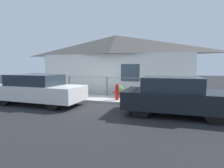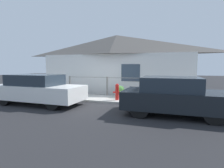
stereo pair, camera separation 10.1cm
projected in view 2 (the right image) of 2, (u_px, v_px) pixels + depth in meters
ground_plane at (96, 103)px, 8.41m from camera, size 60.00×60.00×0.00m
sidewalk at (103, 98)px, 9.25m from camera, size 24.00×1.77×0.10m
house at (116, 48)px, 11.35m from camera, size 9.84×2.23×3.77m
fence at (107, 85)px, 9.88m from camera, size 4.90×0.10×1.07m
car_left at (38, 89)px, 8.02m from camera, size 4.24×1.77×1.37m
car_right at (173, 96)px, 6.25m from camera, size 3.62×1.83×1.36m
fire_hydrant at (117, 91)px, 8.57m from camera, size 0.41×0.18×0.80m
potted_plant_near_hydrant at (120, 91)px, 9.33m from camera, size 0.48×0.48×0.62m
potted_plant_by_fence at (75, 91)px, 10.10m from camera, size 0.35×0.35×0.46m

